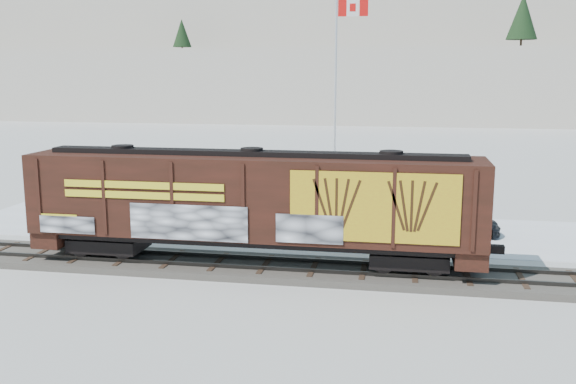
% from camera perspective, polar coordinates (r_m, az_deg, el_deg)
% --- Properties ---
extents(ground, '(500.00, 500.00, 0.00)m').
position_cam_1_polar(ground, '(26.13, 2.30, -7.27)').
color(ground, white).
rests_on(ground, ground).
extents(rail_track, '(50.00, 3.40, 0.43)m').
position_cam_1_polar(rail_track, '(26.08, 2.30, -6.97)').
color(rail_track, '#59544C').
rests_on(rail_track, ground).
extents(parking_strip, '(40.00, 8.00, 0.03)m').
position_cam_1_polar(parking_strip, '(33.29, 4.12, -3.37)').
color(parking_strip, white).
rests_on(parking_strip, ground).
extents(hillside, '(360.00, 110.00, 93.00)m').
position_cam_1_polar(hillside, '(164.61, 9.34, 12.54)').
color(hillside, white).
rests_on(hillside, ground).
extents(hopper_railcar, '(18.25, 3.06, 4.52)m').
position_cam_1_polar(hopper_railcar, '(25.84, -3.18, -0.72)').
color(hopper_railcar, black).
rests_on(hopper_railcar, rail_track).
extents(flagpole, '(2.30, 0.90, 12.47)m').
position_cam_1_polar(flagpole, '(39.06, 4.34, 5.61)').
color(flagpole, silver).
rests_on(flagpole, ground).
extents(car_silver, '(4.68, 2.78, 1.49)m').
position_cam_1_polar(car_silver, '(35.61, -9.72, -1.33)').
color(car_silver, '#BABDC2').
rests_on(car_silver, parking_strip).
extents(car_white, '(4.42, 2.94, 1.38)m').
position_cam_1_polar(car_white, '(34.18, -0.02, -1.77)').
color(car_white, silver).
rests_on(car_white, parking_strip).
extents(car_dark, '(5.23, 2.56, 1.47)m').
position_cam_1_polar(car_dark, '(32.88, 14.05, -2.50)').
color(car_dark, black).
rests_on(car_dark, parking_strip).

